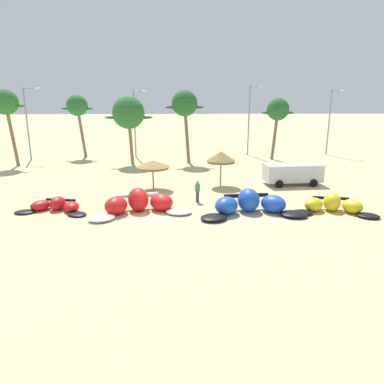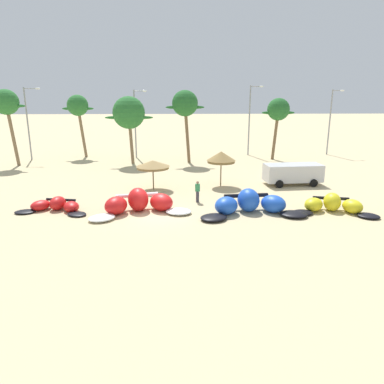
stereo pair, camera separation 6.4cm
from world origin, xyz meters
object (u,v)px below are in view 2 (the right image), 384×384
Objects in this scene: person_near_kites at (198,192)px; palm_leftmost at (6,103)px; kite_left_of_center at (139,203)px; palm_left at (78,107)px; palm_center_left at (185,104)px; kite_center at (250,204)px; kite_left at (56,206)px; palm_left_of_gap at (129,113)px; palm_center_right at (278,110)px; parked_van at (292,173)px; lamppost_west_center at (136,120)px; lamppost_east_center at (250,117)px; beach_umbrella_near_van at (153,165)px; lamppost_west at (29,120)px; lamppost_east at (331,119)px; beach_umbrella_middle at (221,157)px; kite_right_of_center at (333,205)px.

palm_leftmost is at bearing 142.86° from person_near_kites.
palm_left is (-9.85, 23.33, 5.73)m from kite_left_of_center.
kite_center is at bearing -78.01° from palm_center_left.
palm_left_of_gap reaches higher than kite_left.
palm_center_right reaches higher than kite_center.
kite_left_of_center reaches higher than kite_center.
parked_van reaches higher than kite_center.
kite_left is at bearing -79.95° from palm_left.
lamppost_west_center is 0.94× the size of lamppost_east_center.
beach_umbrella_near_van is 22.15m from lamppost_west.
lamppost_east_center reaches higher than palm_left.
kite_left is 1.87× the size of beach_umbrella_near_van.
palm_center_right is at bearing 44.99° from beach_umbrella_near_van.
lamppost_east_center is at bearing 5.91° from lamppost_west_center.
palm_center_left is 20.17m from lamppost_east.
beach_umbrella_near_van is 5.96m from beach_umbrella_middle.
palm_left is at bearing 121.34° from beach_umbrella_near_van.
parked_van is (12.23, 1.20, -1.05)m from beach_umbrella_near_van.
kite_left is 19.87m from parked_van.
parked_van is 0.61× the size of lamppost_east.
kite_center is 22.79m from palm_center_right.
lamppost_west_center is (12.80, 1.06, -0.17)m from lamppost_west.
lamppost_east is (10.68, -0.02, -0.27)m from lamppost_east_center.
palm_left_of_gap is 0.92× the size of palm_center_left.
kite_left_of_center is 0.78× the size of lamppost_east_center.
lamppost_west is at bearing -160.37° from palm_left.
palm_leftmost is at bearing 160.71° from parked_van.
kite_right_of_center is 7.91m from parked_van.
lamppost_east_center reaches higher than lamppost_east.
parked_van is 31.07m from palm_leftmost.
lamppost_east is (22.29, 17.74, 2.61)m from beach_umbrella_near_van.
lamppost_east_center is (12.18, 23.97, 4.40)m from kite_left_of_center.
palm_left reaches higher than beach_umbrella_middle.
person_near_kites is at bearing -48.11° from beach_umbrella_near_van.
person_near_kites is 0.21× the size of palm_left_of_gap.
palm_left is (-17.42, 23.79, 5.74)m from kite_center.
beach_umbrella_middle is 26.11m from lamppost_west.
palm_center_right is (30.85, 2.98, -0.91)m from palm_leftmost.
palm_center_right is at bearing 7.51° from palm_left_of_gap.
palm_center_right is (8.40, 13.32, 3.38)m from beach_umbrella_middle.
palm_center_right is 8.82m from lamppost_east.
parked_van is 10.10m from person_near_kites.
kite_left_of_center is 0.90× the size of palm_left.
lamppost_east is (38.20, 2.56, -0.14)m from lamppost_west.
kite_center is 2.46× the size of beach_umbrella_middle.
person_near_kites is 28.94m from lamppost_east.
parked_van is 0.69× the size of palm_center_right.
palm_left is 24.87m from palm_center_right.
beach_umbrella_middle reaches higher than kite_center.
kite_left_of_center is 1.21× the size of kite_right_of_center.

